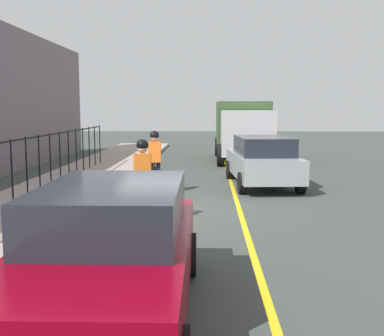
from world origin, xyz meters
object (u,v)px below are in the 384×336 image
(traffic_cone_near, at_px, (88,222))
(parked_sedan_rear, at_px, (111,250))
(box_truck_background, at_px, (243,128))
(cyclist_follow, at_px, (143,182))
(cyclist_lead, at_px, (155,162))
(patrol_sedan, at_px, (262,160))
(traffic_cone_far, at_px, (126,181))

(traffic_cone_near, bearing_deg, parked_sedan_rear, -161.06)
(box_truck_background, bearing_deg, parked_sedan_rear, -9.34)
(cyclist_follow, bearing_deg, box_truck_background, -16.40)
(cyclist_lead, relative_size, patrol_sedan, 0.40)
(parked_sedan_rear, height_order, traffic_cone_near, parked_sedan_rear)
(patrol_sedan, bearing_deg, box_truck_background, -3.53)
(patrol_sedan, xyz_separation_m, parked_sedan_rear, (-9.70, 2.85, 0.00))
(patrol_sedan, distance_m, parked_sedan_rear, 10.11)
(cyclist_lead, height_order, cyclist_follow, same)
(patrol_sedan, height_order, traffic_cone_far, patrol_sedan)
(cyclist_lead, relative_size, cyclist_follow, 1.00)
(traffic_cone_near, bearing_deg, cyclist_follow, -35.46)
(patrol_sedan, height_order, parked_sedan_rear, same)
(cyclist_follow, bearing_deg, parked_sedan_rear, -179.58)
(traffic_cone_far, bearing_deg, parked_sedan_rear, -171.04)
(patrol_sedan, distance_m, traffic_cone_near, 7.51)
(cyclist_lead, distance_m, traffic_cone_far, 1.37)
(cyclist_lead, relative_size, box_truck_background, 0.27)
(cyclist_follow, xyz_separation_m, traffic_cone_near, (-1.24, 0.88, -0.58))
(cyclist_lead, height_order, traffic_cone_far, cyclist_lead)
(cyclist_follow, xyz_separation_m, parked_sedan_rear, (-4.60, -0.27, -0.09))
(box_truck_background, bearing_deg, traffic_cone_near, -15.97)
(cyclist_follow, bearing_deg, traffic_cone_far, 11.83)
(parked_sedan_rear, bearing_deg, patrol_sedan, 163.10)
(cyclist_follow, bearing_deg, traffic_cone_near, 141.58)
(cyclist_lead, distance_m, traffic_cone_near, 4.91)
(patrol_sedan, relative_size, traffic_cone_far, 8.81)
(cyclist_lead, bearing_deg, box_truck_background, -22.22)
(cyclist_follow, xyz_separation_m, traffic_cone_far, (4.28, 1.13, -0.65))
(traffic_cone_far, bearing_deg, traffic_cone_near, -177.44)
(traffic_cone_near, bearing_deg, traffic_cone_far, 2.56)
(parked_sedan_rear, bearing_deg, traffic_cone_near, -161.57)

